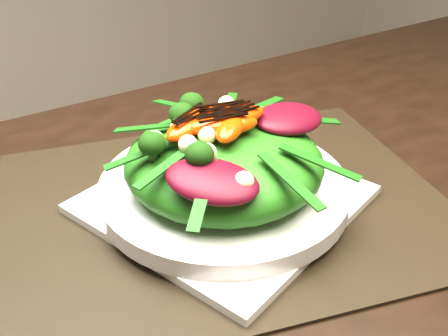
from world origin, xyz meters
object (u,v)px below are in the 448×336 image
salad_bowl (224,188)px  lettuce_mound (224,162)px  placemat (224,204)px  orange_segment (211,118)px  plate_base (224,199)px

salad_bowl → lettuce_mound: (0.00, 0.00, 0.03)m
placemat → orange_segment: orange_segment is taller
placemat → salad_bowl: 0.02m
placemat → plate_base: bearing=-166.0°
plate_base → lettuce_mound: size_ratio=1.20×
placemat → salad_bowl: (-0.00, 0.00, 0.02)m
orange_segment → lettuce_mound: bearing=-78.1°
salad_bowl → orange_segment: (-0.00, 0.02, 0.08)m
lettuce_mound → orange_segment: bearing=101.9°
plate_base → lettuce_mound: bearing=90.0°
plate_base → salad_bowl: 0.01m
lettuce_mound → placemat: bearing=0.0°
salad_bowl → lettuce_mound: bearing=0.0°
plate_base → lettuce_mound: 0.05m
placemat → orange_segment: 0.10m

